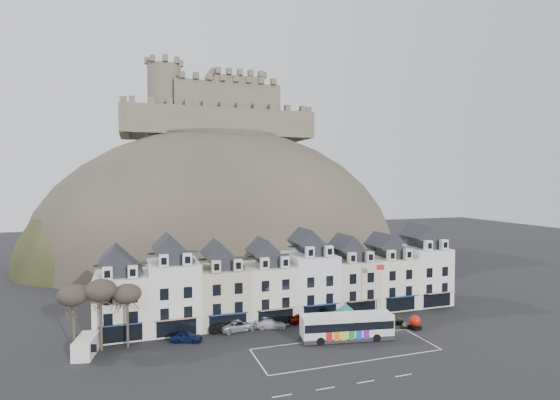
# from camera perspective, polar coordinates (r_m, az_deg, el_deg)

# --- Properties ---
(ground) EXTENTS (300.00, 300.00, 0.00)m
(ground) POSITION_cam_1_polar(r_m,az_deg,el_deg) (54.50, 7.24, -19.51)
(ground) COLOR black
(ground) RESTS_ON ground
(coach_bay_markings) EXTENTS (22.00, 7.50, 0.01)m
(coach_bay_markings) POSITION_cam_1_polar(r_m,az_deg,el_deg) (56.37, 8.58, -18.75)
(coach_bay_markings) COLOR silver
(coach_bay_markings) RESTS_ON ground
(townhouse_terrace) EXTENTS (54.40, 9.35, 11.80)m
(townhouse_terrace) POSITION_cam_1_polar(r_m,az_deg,el_deg) (67.01, 1.29, -10.50)
(townhouse_terrace) COLOR white
(townhouse_terrace) RESTS_ON ground
(castle_hill) EXTENTS (100.00, 76.00, 68.00)m
(castle_hill) POSITION_cam_1_polar(r_m,az_deg,el_deg) (118.45, -7.07, -7.30)
(castle_hill) COLOR #39332C
(castle_hill) RESTS_ON ground
(castle) EXTENTS (50.20, 22.20, 22.00)m
(castle) POSITION_cam_1_polar(r_m,az_deg,el_deg) (124.94, -8.18, 11.67)
(castle) COLOR #605849
(castle) RESTS_ON ground
(tree_left_far) EXTENTS (3.61, 3.61, 8.24)m
(tree_left_far) POSITION_cam_1_polar(r_m,az_deg,el_deg) (57.89, -25.41, -11.24)
(tree_left_far) COLOR #352E21
(tree_left_far) RESTS_ON ground
(tree_left_mid) EXTENTS (3.78, 3.78, 8.64)m
(tree_left_mid) POSITION_cam_1_polar(r_m,az_deg,el_deg) (57.53, -22.40, -10.92)
(tree_left_mid) COLOR #352E21
(tree_left_mid) RESTS_ON ground
(tree_left_near) EXTENTS (3.43, 3.43, 7.84)m
(tree_left_near) POSITION_cam_1_polar(r_m,az_deg,el_deg) (57.57, -19.34, -11.56)
(tree_left_near) COLOR #352E21
(tree_left_near) RESTS_ON ground
(bus) EXTENTS (12.14, 4.65, 3.35)m
(bus) POSITION_cam_1_polar(r_m,az_deg,el_deg) (58.84, 8.71, -15.90)
(bus) COLOR #262628
(bus) RESTS_ON ground
(bus_shelter) EXTENTS (5.81, 5.81, 3.77)m
(bus_shelter) POSITION_cam_1_polar(r_m,az_deg,el_deg) (61.65, 8.58, -13.98)
(bus_shelter) COLOR black
(bus_shelter) RESTS_ON ground
(red_buoy) EXTENTS (1.57, 1.57, 1.95)m
(red_buoy) POSITION_cam_1_polar(r_m,az_deg,el_deg) (64.93, 17.21, -14.99)
(red_buoy) COLOR black
(red_buoy) RESTS_ON ground
(flagpole) EXTENTS (1.15, 0.56, 8.60)m
(flagpole) POSITION_cam_1_polar(r_m,az_deg,el_deg) (65.71, 12.50, -11.17)
(flagpole) COLOR silver
(flagpole) RESTS_ON ground
(white_van) EXTENTS (2.85, 5.01, 2.16)m
(white_van) POSITION_cam_1_polar(r_m,az_deg,el_deg) (58.44, -24.00, -17.03)
(white_van) COLOR white
(white_van) RESTS_ON ground
(planter_west) EXTENTS (1.19, 0.82, 1.08)m
(planter_west) POSITION_cam_1_polar(r_m,az_deg,el_deg) (66.41, 15.33, -14.99)
(planter_west) COLOR black
(planter_west) RESTS_ON ground
(planter_east) EXTENTS (0.98, 0.71, 0.89)m
(planter_east) POSITION_cam_1_polar(r_m,az_deg,el_deg) (64.78, 15.91, -15.54)
(planter_east) COLOR black
(planter_east) RESTS_ON ground
(car_navy) EXTENTS (4.34, 2.84, 1.37)m
(car_navy) POSITION_cam_1_polar(r_m,az_deg,el_deg) (59.11, -12.14, -17.03)
(car_navy) COLOR #0B1639
(car_navy) RESTS_ON ground
(car_black) EXTENTS (4.17, 1.58, 1.36)m
(car_black) POSITION_cam_1_polar(r_m,az_deg,el_deg) (61.74, -7.37, -16.14)
(car_black) COLOR black
(car_black) RESTS_ON ground
(car_silver) EXTENTS (5.49, 3.08, 1.48)m
(car_silver) POSITION_cam_1_polar(r_m,az_deg,el_deg) (62.14, -5.42, -15.94)
(car_silver) COLOR #A2A5A9
(car_silver) RESTS_ON ground
(car_white) EXTENTS (4.52, 2.85, 1.22)m
(car_white) POSITION_cam_1_polar(r_m,az_deg,el_deg) (62.72, -1.21, -15.88)
(car_white) COLOR silver
(car_white) RESTS_ON ground
(car_maroon) EXTENTS (4.63, 2.17, 1.53)m
(car_maroon) POSITION_cam_1_polar(r_m,az_deg,el_deg) (64.86, 3.09, -15.10)
(car_maroon) COLOR #540A04
(car_maroon) RESTS_ON ground
(car_charcoal) EXTENTS (4.09, 1.69, 1.32)m
(car_charcoal) POSITION_cam_1_polar(r_m,az_deg,el_deg) (66.88, 7.63, -14.67)
(car_charcoal) COLOR black
(car_charcoal) RESTS_ON ground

